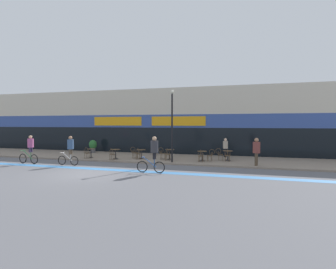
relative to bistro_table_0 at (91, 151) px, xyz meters
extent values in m
plane|color=#5B5B60|center=(3.20, -5.62, -0.63)|extent=(120.00, 120.00, 0.00)
cube|color=gray|center=(3.20, 1.63, -0.57)|extent=(40.00, 5.50, 0.12)
cube|color=beige|center=(3.20, 6.38, 2.45)|extent=(40.00, 4.00, 6.16)
cube|color=black|center=(3.20, 4.41, 0.69)|extent=(38.80, 0.10, 2.40)
cube|color=#334C93|center=(3.20, 4.43, 2.49)|extent=(39.20, 0.14, 1.20)
cube|color=orange|center=(0.17, 4.36, 2.49)|extent=(5.02, 0.08, 0.84)
cube|color=orange|center=(6.22, 4.36, 2.49)|extent=(5.02, 0.08, 0.84)
cube|color=#3D7AB7|center=(3.20, -4.02, -0.62)|extent=(36.00, 0.70, 0.01)
cylinder|color=black|center=(0.00, 0.00, -0.49)|extent=(0.36, 0.36, 0.02)
cylinder|color=black|center=(0.00, 0.00, -0.16)|extent=(0.07, 0.07, 0.69)
cylinder|color=#4C3823|center=(0.00, 0.00, 0.20)|extent=(0.65, 0.65, 0.02)
cylinder|color=black|center=(2.34, -0.21, -0.49)|extent=(0.41, 0.41, 0.02)
cylinder|color=black|center=(2.34, -0.21, -0.14)|extent=(0.07, 0.07, 0.73)
cylinder|color=#4C3823|center=(2.34, -0.21, 0.23)|extent=(0.74, 0.74, 0.02)
cylinder|color=black|center=(4.16, 0.63, -0.49)|extent=(0.38, 0.38, 0.02)
cylinder|color=black|center=(4.16, 0.63, -0.17)|extent=(0.07, 0.07, 0.68)
cylinder|color=#4C3823|center=(4.16, 0.63, 0.19)|extent=(0.69, 0.69, 0.02)
cylinder|color=black|center=(6.49, 0.74, -0.49)|extent=(0.39, 0.39, 0.02)
cylinder|color=black|center=(6.49, 0.74, -0.13)|extent=(0.07, 0.07, 0.75)
cylinder|color=#4C3823|center=(6.49, 0.74, 0.26)|extent=(0.71, 0.71, 0.02)
cylinder|color=black|center=(9.02, 0.60, -0.49)|extent=(0.39, 0.39, 0.02)
cylinder|color=black|center=(9.02, 0.60, -0.15)|extent=(0.07, 0.07, 0.71)
cylinder|color=#4C3823|center=(9.02, 0.60, 0.22)|extent=(0.70, 0.70, 0.02)
cylinder|color=black|center=(10.84, 1.44, -0.49)|extent=(0.41, 0.41, 0.02)
cylinder|color=black|center=(10.84, 1.44, -0.15)|extent=(0.07, 0.07, 0.70)
cylinder|color=#4C3823|center=(10.84, 1.44, 0.21)|extent=(0.75, 0.75, 0.02)
cylinder|color=#4C3823|center=(0.00, -0.55, -0.07)|extent=(0.45, 0.45, 0.03)
cylinder|color=#4C3823|center=(-0.16, -0.43, -0.30)|extent=(0.03, 0.03, 0.42)
cylinder|color=#4C3823|center=(0.12, -0.39, -0.30)|extent=(0.03, 0.03, 0.42)
cylinder|color=#4C3823|center=(-0.12, -0.71, -0.30)|extent=(0.03, 0.03, 0.42)
cylinder|color=#4C3823|center=(0.16, -0.67, -0.30)|extent=(0.03, 0.03, 0.42)
torus|color=#4C3823|center=(0.02, -0.72, 0.19)|extent=(0.08, 0.41, 0.41)
cylinder|color=#4C3823|center=(-0.15, -0.74, 0.06)|extent=(0.03, 0.03, 0.23)
cylinder|color=#4C3823|center=(0.19, -0.70, 0.06)|extent=(0.03, 0.03, 0.23)
cylinder|color=#4C3823|center=(2.34, -0.76, -0.07)|extent=(0.41, 0.41, 0.03)
cylinder|color=#4C3823|center=(2.19, -0.63, -0.30)|extent=(0.03, 0.03, 0.42)
cylinder|color=#4C3823|center=(2.47, -0.62, -0.30)|extent=(0.03, 0.03, 0.42)
cylinder|color=#4C3823|center=(2.20, -0.91, -0.30)|extent=(0.03, 0.03, 0.42)
cylinder|color=#4C3823|center=(2.48, -0.90, -0.30)|extent=(0.03, 0.03, 0.42)
torus|color=#4C3823|center=(2.34, -0.93, 0.19)|extent=(0.04, 0.41, 0.41)
cylinder|color=#4C3823|center=(2.17, -0.94, 0.06)|extent=(0.03, 0.03, 0.23)
cylinder|color=#4C3823|center=(2.51, -0.93, 0.06)|extent=(0.03, 0.03, 0.23)
cylinder|color=#4C3823|center=(4.16, 0.08, -0.07)|extent=(0.41, 0.41, 0.03)
cylinder|color=#4C3823|center=(4.02, 0.21, -0.30)|extent=(0.03, 0.03, 0.42)
cylinder|color=#4C3823|center=(4.30, 0.22, -0.30)|extent=(0.03, 0.03, 0.42)
cylinder|color=#4C3823|center=(4.02, -0.07, -0.30)|extent=(0.03, 0.03, 0.42)
cylinder|color=#4C3823|center=(4.30, -0.06, -0.30)|extent=(0.03, 0.03, 0.42)
torus|color=#4C3823|center=(4.16, -0.09, 0.19)|extent=(0.03, 0.41, 0.41)
cylinder|color=#4C3823|center=(3.99, -0.10, 0.06)|extent=(0.03, 0.03, 0.23)
cylinder|color=#4C3823|center=(4.33, -0.09, 0.06)|extent=(0.03, 0.03, 0.23)
cylinder|color=#4C3823|center=(3.61, 0.63, -0.07)|extent=(0.42, 0.42, 0.03)
cylinder|color=#4C3823|center=(3.74, 0.77, -0.30)|extent=(0.03, 0.03, 0.42)
cylinder|color=#4C3823|center=(3.75, 0.49, -0.30)|extent=(0.03, 0.03, 0.42)
cylinder|color=#4C3823|center=(3.46, 0.76, -0.30)|extent=(0.03, 0.03, 0.42)
cylinder|color=#4C3823|center=(3.47, 0.48, -0.30)|extent=(0.03, 0.03, 0.42)
torus|color=#4C3823|center=(3.44, 0.62, 0.19)|extent=(0.41, 0.05, 0.41)
cylinder|color=#4C3823|center=(3.43, 0.79, 0.06)|extent=(0.03, 0.03, 0.23)
cylinder|color=#4C3823|center=(3.45, 0.45, 0.06)|extent=(0.03, 0.03, 0.23)
cylinder|color=#4C3823|center=(6.49, 0.19, -0.07)|extent=(0.40, 0.40, 0.03)
cylinder|color=#4C3823|center=(6.35, 0.33, -0.30)|extent=(0.03, 0.03, 0.42)
cylinder|color=#4C3823|center=(6.63, 0.33, -0.30)|extent=(0.03, 0.03, 0.42)
cylinder|color=#4C3823|center=(6.35, 0.05, -0.30)|extent=(0.03, 0.03, 0.42)
cylinder|color=#4C3823|center=(6.63, 0.05, -0.30)|extent=(0.03, 0.03, 0.42)
torus|color=#4C3823|center=(6.49, 0.02, 0.19)|extent=(0.03, 0.41, 0.41)
cylinder|color=#4C3823|center=(6.31, 0.02, 0.06)|extent=(0.03, 0.03, 0.23)
cylinder|color=#4C3823|center=(6.66, 0.02, 0.06)|extent=(0.03, 0.03, 0.23)
cylinder|color=#4C3823|center=(5.94, 0.74, -0.07)|extent=(0.40, 0.40, 0.03)
cylinder|color=#4C3823|center=(6.07, 0.88, -0.30)|extent=(0.03, 0.03, 0.42)
cylinder|color=#4C3823|center=(6.08, 0.60, -0.30)|extent=(0.03, 0.03, 0.42)
cylinder|color=#4C3823|center=(5.79, 0.87, -0.30)|extent=(0.03, 0.03, 0.42)
cylinder|color=#4C3823|center=(5.80, 0.59, -0.30)|extent=(0.03, 0.03, 0.42)
torus|color=#4C3823|center=(5.77, 0.73, 0.19)|extent=(0.41, 0.03, 0.41)
cylinder|color=#4C3823|center=(5.76, 0.90, 0.06)|extent=(0.03, 0.03, 0.23)
cylinder|color=#4C3823|center=(5.77, 0.56, 0.06)|extent=(0.03, 0.03, 0.23)
cylinder|color=#4C3823|center=(9.02, 0.05, -0.07)|extent=(0.40, 0.40, 0.03)
cylinder|color=#4C3823|center=(8.88, 0.19, -0.30)|extent=(0.03, 0.03, 0.42)
cylinder|color=#4C3823|center=(9.16, 0.19, -0.30)|extent=(0.03, 0.03, 0.42)
cylinder|color=#4C3823|center=(8.88, -0.09, -0.30)|extent=(0.03, 0.03, 0.42)
cylinder|color=#4C3823|center=(9.16, -0.09, -0.30)|extent=(0.03, 0.03, 0.42)
torus|color=#4C3823|center=(9.02, -0.12, 0.19)|extent=(0.03, 0.41, 0.41)
cylinder|color=#4C3823|center=(8.85, -0.12, 0.06)|extent=(0.03, 0.03, 0.23)
cylinder|color=#4C3823|center=(9.19, -0.12, 0.06)|extent=(0.03, 0.03, 0.23)
cylinder|color=#4C3823|center=(9.57, 0.60, -0.07)|extent=(0.43, 0.43, 0.03)
cylinder|color=#4C3823|center=(9.42, 0.47, -0.30)|extent=(0.03, 0.03, 0.42)
cylinder|color=#4C3823|center=(9.44, 0.75, -0.30)|extent=(0.03, 0.03, 0.42)
cylinder|color=#4C3823|center=(9.70, 0.45, -0.30)|extent=(0.03, 0.03, 0.42)
cylinder|color=#4C3823|center=(9.72, 0.73, -0.30)|extent=(0.03, 0.03, 0.42)
torus|color=#4C3823|center=(9.74, 0.59, 0.19)|extent=(0.41, 0.06, 0.41)
cylinder|color=#4C3823|center=(9.73, 0.42, 0.06)|extent=(0.03, 0.03, 0.23)
cylinder|color=#4C3823|center=(9.75, 0.76, 0.06)|extent=(0.03, 0.03, 0.23)
cylinder|color=#4C3823|center=(10.84, 0.89, -0.07)|extent=(0.44, 0.44, 0.03)
cylinder|color=#4C3823|center=(10.69, 1.02, -0.30)|extent=(0.03, 0.03, 0.42)
cylinder|color=#4C3823|center=(10.97, 1.05, -0.30)|extent=(0.03, 0.03, 0.42)
cylinder|color=#4C3823|center=(10.72, 0.74, -0.30)|extent=(0.03, 0.03, 0.42)
cylinder|color=#4C3823|center=(11.00, 0.77, -0.30)|extent=(0.03, 0.03, 0.42)
torus|color=#4C3823|center=(10.86, 0.72, 0.19)|extent=(0.07, 0.41, 0.41)
cylinder|color=#4C3823|center=(10.69, 0.71, 0.06)|extent=(0.03, 0.03, 0.23)
cylinder|color=#4C3823|center=(11.03, 0.74, 0.06)|extent=(0.03, 0.03, 0.23)
cylinder|color=#4C3823|center=(10.29, 1.44, -0.07)|extent=(0.43, 0.43, 0.03)
cylinder|color=#4C3823|center=(10.42, 1.59, -0.30)|extent=(0.03, 0.03, 0.42)
cylinder|color=#4C3823|center=(10.44, 1.32, -0.30)|extent=(0.03, 0.03, 0.42)
cylinder|color=#4C3823|center=(10.14, 1.57, -0.30)|extent=(0.03, 0.03, 0.42)
cylinder|color=#4C3823|center=(10.17, 1.29, -0.30)|extent=(0.03, 0.03, 0.42)
torus|color=#4C3823|center=(10.12, 1.43, 0.19)|extent=(0.41, 0.06, 0.41)
cylinder|color=#4C3823|center=(10.11, 1.60, 0.06)|extent=(0.03, 0.03, 0.23)
cylinder|color=#4C3823|center=(10.14, 1.26, 0.06)|extent=(0.03, 0.03, 0.23)
cylinder|color=#4C4C51|center=(-1.87, 3.26, -0.28)|extent=(0.46, 0.46, 0.46)
ellipsoid|color=#28662D|center=(-1.87, 3.26, 0.26)|extent=(0.73, 0.73, 0.88)
cylinder|color=black|center=(7.04, -0.61, 1.96)|extent=(0.12, 0.12, 4.94)
sphere|color=beige|center=(7.04, -0.61, 4.51)|extent=(0.26, 0.26, 0.26)
torus|color=black|center=(-0.26, -3.24, -0.31)|extent=(0.64, 0.06, 0.64)
torus|color=black|center=(0.74, -3.22, -0.31)|extent=(0.64, 0.06, 0.64)
cylinder|color=silver|center=(0.19, -3.23, -0.03)|extent=(0.77, 0.06, 0.58)
cylinder|color=silver|center=(0.46, -3.22, -0.08)|extent=(0.04, 0.04, 0.45)
cylinder|color=silver|center=(-0.21, -3.23, 0.24)|extent=(0.04, 0.48, 0.03)
cylinder|color=#4C3D2D|center=(0.46, -3.31, 0.32)|extent=(0.15, 0.15, 0.36)
cylinder|color=#4C3D2D|center=(0.46, -3.14, 0.32)|extent=(0.15, 0.15, 0.36)
cylinder|color=#334C70|center=(0.46, -3.22, 0.83)|extent=(0.43, 0.43, 0.66)
sphere|color=#9E7051|center=(0.46, -3.22, 1.29)|extent=(0.25, 0.25, 0.25)
torus|color=black|center=(6.20, -4.27, -0.28)|extent=(0.69, 0.07, 0.68)
torus|color=black|center=(7.26, -4.24, -0.28)|extent=(0.69, 0.07, 0.68)
cylinder|color=#23519E|center=(6.68, -4.26, 0.01)|extent=(0.82, 0.06, 0.62)
cylinder|color=#23519E|center=(6.97, -4.25, -0.05)|extent=(0.04, 0.04, 0.48)
cylinder|color=#23519E|center=(6.26, -4.27, 0.30)|extent=(0.04, 0.48, 0.03)
cylinder|color=black|center=(6.97, -4.34, 0.38)|extent=(0.16, 0.16, 0.38)
cylinder|color=black|center=(6.96, -4.17, 0.38)|extent=(0.16, 0.16, 0.38)
cylinder|color=#2D2D33|center=(6.97, -4.25, 0.92)|extent=(0.46, 0.46, 0.69)
sphere|color=tan|center=(6.97, -4.25, 1.39)|extent=(0.26, 0.26, 0.26)
torus|color=black|center=(-3.53, -3.37, -0.28)|extent=(0.70, 0.10, 0.70)
torus|color=black|center=(-2.45, -3.44, -0.28)|extent=(0.70, 0.10, 0.70)
cylinder|color=#2D753D|center=(-3.05, -3.40, 0.02)|extent=(0.84, 0.10, 0.63)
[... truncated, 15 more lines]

